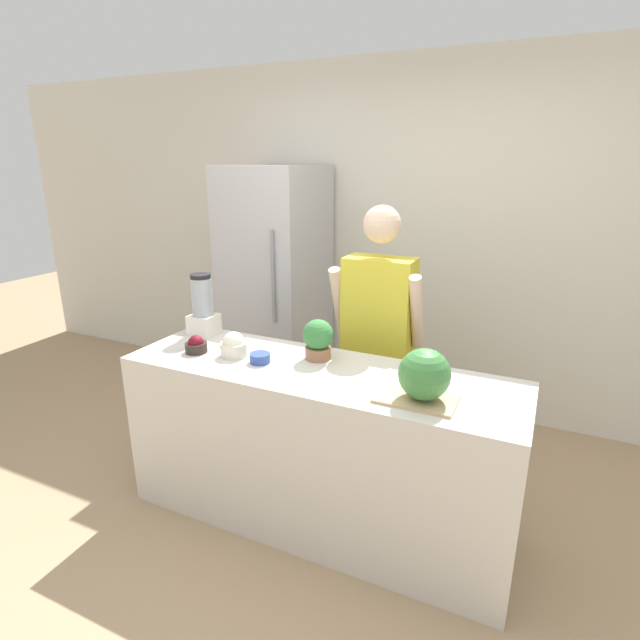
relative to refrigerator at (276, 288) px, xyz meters
The scene contains 12 objects.
ground_plane 2.02m from the refrigerator, 58.37° to the right, with size 14.00×14.00×0.00m, color tan.
wall_back 1.10m from the refrigerator, 23.68° to the left, with size 8.00×0.06×2.60m.
counter_island 1.62m from the refrigerator, 52.36° to the right, with size 2.02×0.62×0.88m.
refrigerator is the anchor object (origin of this frame).
person 1.21m from the refrigerator, 29.89° to the right, with size 0.54×0.26×1.65m.
cutting_board 2.00m from the refrigerator, 42.14° to the right, with size 0.34×0.23×0.01m.
watermelon 2.02m from the refrigerator, 41.70° to the right, with size 0.22×0.22×0.22m.
bowl_cherries 1.32m from the refrigerator, 79.20° to the right, with size 0.12×0.12×0.10m.
bowl_cream 1.33m from the refrigerator, 69.67° to the right, with size 0.14×0.14×0.13m.
bowl_small_blue 1.42m from the refrigerator, 63.34° to the right, with size 0.11×0.11×0.05m.
blender 1.04m from the refrigerator, 84.58° to the right, with size 0.15×0.15×0.37m.
potted_plant 1.41m from the refrigerator, 51.00° to the right, with size 0.16×0.16×0.21m.
Camera 1 is at (1.00, -1.76, 1.87)m, focal length 28.00 mm.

